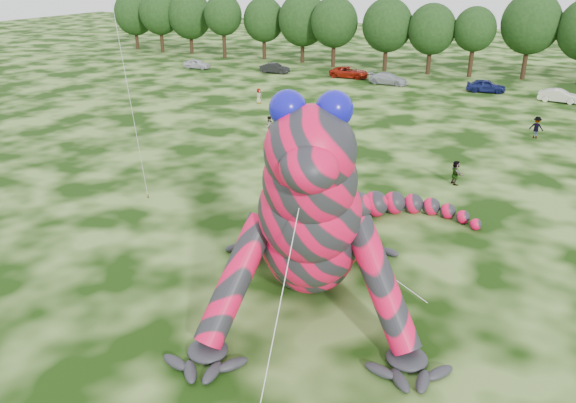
# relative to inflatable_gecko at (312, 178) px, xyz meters

# --- Properties ---
(ground) EXTENTS (240.00, 240.00, 0.00)m
(ground) POSITION_rel_inflatable_gecko_xyz_m (-2.81, -2.32, -4.83)
(ground) COLOR #16330A
(ground) RESTS_ON ground
(inflatable_gecko) EXTENTS (22.39, 24.06, 9.66)m
(inflatable_gecko) POSITION_rel_inflatable_gecko_xyz_m (0.00, 0.00, 0.00)
(inflatable_gecko) COLOR #E70C3F
(inflatable_gecko) RESTS_ON ground
(tree_0) EXTENTS (6.91, 6.22, 9.51)m
(tree_0) POSITION_rel_inflatable_gecko_xyz_m (-57.37, 56.92, -0.08)
(tree_0) COLOR black
(tree_0) RESTS_ON ground
(tree_1) EXTENTS (6.74, 6.07, 9.81)m
(tree_1) POSITION_rel_inflatable_gecko_xyz_m (-51.16, 55.74, 0.07)
(tree_1) COLOR black
(tree_1) RESTS_ON ground
(tree_2) EXTENTS (7.04, 6.34, 9.64)m
(tree_2) POSITION_rel_inflatable_gecko_xyz_m (-45.83, 56.45, -0.01)
(tree_2) COLOR black
(tree_2) RESTS_ON ground
(tree_3) EXTENTS (5.81, 5.23, 9.44)m
(tree_3) POSITION_rel_inflatable_gecko_xyz_m (-38.52, 54.75, -0.11)
(tree_3) COLOR black
(tree_3) RESTS_ON ground
(tree_4) EXTENTS (6.22, 5.60, 9.06)m
(tree_4) POSITION_rel_inflatable_gecko_xyz_m (-32.45, 56.40, -0.30)
(tree_4) COLOR black
(tree_4) RESTS_ON ground
(tree_5) EXTENTS (7.16, 6.44, 9.80)m
(tree_5) POSITION_rel_inflatable_gecko_xyz_m (-25.93, 56.12, 0.07)
(tree_5) COLOR black
(tree_5) RESTS_ON ground
(tree_6) EXTENTS (6.52, 5.86, 9.49)m
(tree_6) POSITION_rel_inflatable_gecko_xyz_m (-20.36, 54.37, -0.08)
(tree_6) COLOR black
(tree_6) RESTS_ON ground
(tree_7) EXTENTS (6.68, 6.01, 9.48)m
(tree_7) POSITION_rel_inflatable_gecko_xyz_m (-12.89, 54.49, -0.09)
(tree_7) COLOR black
(tree_7) RESTS_ON ground
(tree_8) EXTENTS (6.14, 5.53, 8.94)m
(tree_8) POSITION_rel_inflatable_gecko_xyz_m (-7.03, 54.67, -0.36)
(tree_8) COLOR black
(tree_8) RESTS_ON ground
(tree_9) EXTENTS (5.27, 4.74, 8.68)m
(tree_9) POSITION_rel_inflatable_gecko_xyz_m (-1.74, 55.03, -0.49)
(tree_9) COLOR black
(tree_9) RESTS_ON ground
(tree_10) EXTENTS (7.09, 6.38, 10.50)m
(tree_10) POSITION_rel_inflatable_gecko_xyz_m (4.59, 56.26, 0.42)
(tree_10) COLOR black
(tree_10) RESTS_ON ground
(car_0) EXTENTS (3.91, 1.72, 1.31)m
(car_0) POSITION_rel_inflatable_gecko_xyz_m (-36.90, 44.82, -4.18)
(car_0) COLOR silver
(car_0) RESTS_ON ground
(car_1) EXTENTS (4.05, 1.70, 1.30)m
(car_1) POSITION_rel_inflatable_gecko_xyz_m (-25.53, 46.35, -4.18)
(car_1) COLOR black
(car_1) RESTS_ON ground
(car_2) EXTENTS (5.07, 2.45, 1.39)m
(car_2) POSITION_rel_inflatable_gecko_xyz_m (-15.44, 47.57, -4.13)
(car_2) COLOR maroon
(car_2) RESTS_ON ground
(car_3) EXTENTS (4.89, 2.38, 1.37)m
(car_3) POSITION_rel_inflatable_gecko_xyz_m (-9.75, 45.54, -4.15)
(car_3) COLOR #A0A3A8
(car_3) RESTS_ON ground
(car_4) EXTENTS (4.51, 2.40, 1.46)m
(car_4) POSITION_rel_inflatable_gecko_xyz_m (1.52, 45.96, -4.10)
(car_4) COLOR #121950
(car_4) RESTS_ON ground
(car_5) EXTENTS (4.20, 1.71, 1.36)m
(car_5) POSITION_rel_inflatable_gecko_xyz_m (9.16, 44.08, -4.15)
(car_5) COLOR silver
(car_5) RESTS_ON ground
(spectator_5) EXTENTS (1.21, 1.52, 1.62)m
(spectator_5) POSITION_rel_inflatable_gecko_xyz_m (3.82, 14.96, -4.02)
(spectator_5) COLOR gray
(spectator_5) RESTS_ON ground
(spectator_2) EXTENTS (1.28, 0.88, 1.82)m
(spectator_2) POSITION_rel_inflatable_gecko_xyz_m (7.87, 28.79, -3.92)
(spectator_2) COLOR gray
(spectator_2) RESTS_ON ground
(spectator_4) EXTENTS (0.60, 0.82, 1.56)m
(spectator_4) POSITION_rel_inflatable_gecko_xyz_m (-19.00, 29.91, -4.05)
(spectator_4) COLOR gray
(spectator_4) RESTS_ON ground
(spectator_0) EXTENTS (0.50, 0.68, 1.72)m
(spectator_0) POSITION_rel_inflatable_gecko_xyz_m (-8.78, 18.96, -3.97)
(spectator_0) COLOR gray
(spectator_0) RESTS_ON ground
(spectator_1) EXTENTS (1.01, 1.07, 1.75)m
(spectator_1) POSITION_rel_inflatable_gecko_xyz_m (-12.35, 19.48, -3.95)
(spectator_1) COLOR gray
(spectator_1) RESTS_ON ground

